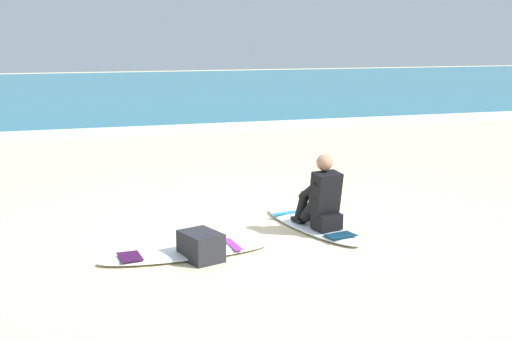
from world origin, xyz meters
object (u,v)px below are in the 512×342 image
Objects in this scene: surfboard_main at (311,225)px; surfboard_spare_near at (186,253)px; beach_bag at (201,246)px; surfer_seated at (322,199)px.

surfboard_main and surfboard_spare_near have the same top height.
surfer_seated is at bearing 18.60° from beach_bag.
surfboard_main is 1.90m from surfboard_spare_near.
surfboard_spare_near is 4.23× the size of beach_bag.
beach_bag is (0.13, -0.18, 0.12)m from surfboard_spare_near.
surfboard_spare_near is (-1.80, -0.61, 0.00)m from surfboard_main.
surfboard_spare_near is (-1.84, -0.39, -0.40)m from surfer_seated.
surfboard_main is at bearing 25.62° from beach_bag.
surfboard_main is 0.46m from surfer_seated.
surfboard_spare_near is 0.26m from beach_bag.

